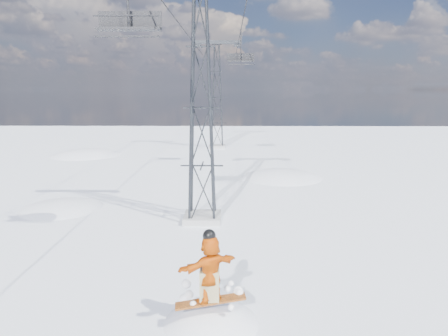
{
  "coord_description": "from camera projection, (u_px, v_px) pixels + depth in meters",
  "views": [
    {
      "loc": [
        2.09,
        -10.76,
        6.32
      ],
      "look_at": [
        1.91,
        3.81,
        3.46
      ],
      "focal_mm": 32.0,
      "sensor_mm": 36.0,
      "label": 1
    }
  ],
  "objects": [
    {
      "name": "lift_tower_far",
      "position": [
        217.0,
        98.0,
        43.12
      ],
      "size": [
        5.2,
        1.8,
        11.43
      ],
      "color": "#999999",
      "rests_on": "ground"
    },
    {
      "name": "lift_chair_mid",
      "position": [
        241.0,
        58.0,
        31.13
      ],
      "size": [
        2.12,
        0.61,
        2.62
      ],
      "color": "black",
      "rests_on": "ground"
    },
    {
      "name": "lift_chair_near",
      "position": [
        129.0,
        22.0,
        13.9
      ],
      "size": [
        2.23,
        0.64,
        2.76
      ],
      "color": "black",
      "rests_on": "ground"
    },
    {
      "name": "haul_cables",
      "position": [
        211.0,
        26.0,
        28.83
      ],
      "size": [
        4.46,
        51.0,
        0.06
      ],
      "color": "black",
      "rests_on": "ground"
    },
    {
      "name": "lift_tower_near",
      "position": [
        201.0,
        108.0,
        18.59
      ],
      "size": [
        5.2,
        1.8,
        11.43
      ],
      "color": "#999999",
      "rests_on": "ground"
    },
    {
      "name": "ground",
      "position": [
        158.0,
        307.0,
        11.8
      ],
      "size": [
        120.0,
        120.0,
        0.0
      ],
      "primitive_type": "plane",
      "color": "white",
      "rests_on": "ground"
    },
    {
      "name": "snow_terrain",
      "position": [
        149.0,
        277.0,
        34.55
      ],
      "size": [
        39.0,
        37.0,
        22.0
      ],
      "color": "white",
      "rests_on": "ground"
    }
  ]
}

